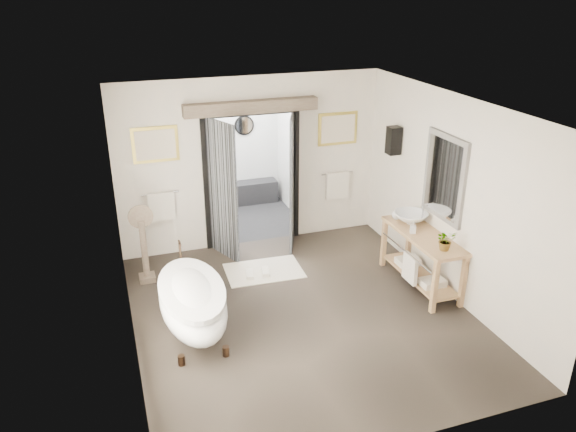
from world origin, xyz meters
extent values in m
plane|color=#473D33|center=(0.00, 0.00, 0.00)|extent=(5.00, 5.00, 0.00)
cube|color=silver|center=(0.00, -2.50, 1.45)|extent=(4.50, 0.02, 2.90)
cube|color=silver|center=(-2.25, 0.00, 1.45)|extent=(0.02, 5.00, 2.90)
cube|color=silver|center=(2.25, 0.00, 1.45)|extent=(0.02, 5.00, 2.90)
cube|color=silver|center=(-1.52, 2.50, 1.45)|extent=(1.45, 0.02, 2.90)
cube|color=silver|center=(1.52, 2.50, 1.45)|extent=(1.45, 0.02, 2.90)
cube|color=silver|center=(0.00, 2.50, 2.60)|extent=(1.60, 0.02, 0.60)
cube|color=silver|center=(0.00, 0.00, 2.90)|extent=(4.50, 5.00, 0.02)
cube|color=silver|center=(-2.20, -0.60, 1.35)|extent=(0.02, 2.20, 2.70)
cube|color=gray|center=(2.23, 0.21, 1.70)|extent=(0.05, 0.95, 1.25)
cube|color=silver|center=(2.19, 0.21, 1.70)|extent=(0.01, 0.80, 1.10)
cube|color=black|center=(2.13, 1.55, 1.90)|extent=(0.20, 0.20, 0.45)
sphere|color=#FFCC8C|center=(2.13, 1.55, 1.90)|extent=(0.10, 0.10, 0.10)
cube|color=black|center=(0.00, 3.50, 0.01)|extent=(2.20, 2.00, 0.01)
cube|color=silver|center=(0.00, 3.50, 2.50)|extent=(2.20, 2.00, 0.02)
cube|color=white|center=(0.00, 4.50, 1.25)|extent=(2.20, 0.02, 2.50)
cube|color=white|center=(-1.10, 3.50, 1.25)|extent=(0.02, 2.00, 2.50)
cube|color=white|center=(1.10, 3.50, 1.25)|extent=(0.02, 2.00, 2.50)
cube|color=black|center=(0.00, 4.32, 0.23)|extent=(2.00, 0.35, 0.45)
cylinder|color=silver|center=(-0.40, 4.47, 1.60)|extent=(0.40, 0.03, 0.40)
cylinder|color=silver|center=(0.40, 4.47, 1.60)|extent=(0.40, 0.03, 0.40)
cube|color=black|center=(-0.80, 2.50, 1.15)|extent=(0.07, 0.10, 2.30)
cube|color=black|center=(0.80, 2.50, 1.15)|extent=(0.07, 0.10, 2.30)
cube|color=black|center=(0.00, 2.50, 2.30)|extent=(1.67, 0.10, 0.07)
cube|color=black|center=(-0.60, 2.15, 1.15)|extent=(0.34, 0.76, 2.30)
cube|color=black|center=(0.60, 2.15, 1.15)|extent=(0.34, 0.76, 2.30)
cube|color=#716552|center=(0.00, 2.40, 2.42)|extent=(2.20, 0.20, 0.20)
cube|color=gold|center=(-1.55, 2.48, 1.92)|extent=(0.72, 0.03, 0.57)
cube|color=silver|center=(-1.55, 2.46, 1.92)|extent=(0.62, 0.01, 0.47)
cube|color=gold|center=(1.55, 2.48, 1.92)|extent=(0.72, 0.03, 0.57)
cube|color=silver|center=(1.55, 2.46, 1.92)|extent=(0.62, 0.01, 0.47)
cylinder|color=silver|center=(-1.55, 2.44, 1.12)|extent=(0.60, 0.02, 0.02)
cube|color=silver|center=(-1.55, 2.42, 0.90)|extent=(0.42, 0.08, 0.48)
cylinder|color=silver|center=(1.55, 2.44, 1.12)|extent=(0.60, 0.02, 0.02)
cube|color=silver|center=(1.55, 2.42, 0.90)|extent=(0.42, 0.08, 0.48)
cylinder|color=#362417|center=(-1.76, -0.56, 0.07)|extent=(0.09, 0.09, 0.13)
cylinder|color=#362417|center=(-1.21, -0.56, 0.07)|extent=(0.09, 0.09, 0.13)
cylinder|color=#362417|center=(-1.76, 0.76, 0.07)|extent=(0.09, 0.09, 0.13)
cylinder|color=#362417|center=(-1.21, 0.76, 0.07)|extent=(0.09, 0.09, 0.13)
ellipsoid|color=white|center=(-1.48, 0.10, 0.43)|extent=(0.84, 1.87, 0.59)
cylinder|color=#362417|center=(-1.48, 0.96, 0.79)|extent=(0.03, 0.03, 0.24)
cube|color=tan|center=(1.75, -0.53, 0.42)|extent=(0.07, 0.07, 0.85)
cube|color=tan|center=(2.21, -0.53, 0.42)|extent=(0.07, 0.07, 0.85)
cube|color=tan|center=(1.75, 0.95, 0.42)|extent=(0.07, 0.07, 0.85)
cube|color=tan|center=(2.21, 0.95, 0.42)|extent=(0.07, 0.07, 0.85)
cube|color=tan|center=(1.98, 0.21, 0.82)|extent=(0.55, 1.60, 0.05)
cube|color=tan|center=(1.98, 0.21, 0.16)|extent=(0.45, 1.50, 0.03)
cylinder|color=silver|center=(1.71, 0.21, 0.60)|extent=(0.02, 1.40, 0.02)
cube|color=silver|center=(1.71, 0.06, 0.40)|extent=(0.06, 0.34, 0.42)
cube|color=silver|center=(1.98, -0.14, 0.23)|extent=(0.35, 0.25, 0.10)
cube|color=silver|center=(1.98, 0.56, 0.23)|extent=(0.35, 0.25, 0.10)
cube|color=#716552|center=(-1.93, 1.67, 0.04)|extent=(0.24, 0.24, 0.09)
cylinder|color=#716552|center=(-1.93, 1.67, 0.55)|extent=(0.10, 0.10, 0.93)
cylinder|color=silver|center=(-1.93, 1.69, 1.07)|extent=(0.33, 0.02, 0.33)
cylinder|color=#716552|center=(-1.93, 1.68, 1.07)|extent=(0.37, 0.02, 0.37)
cube|color=beige|center=(-0.14, 1.37, 0.01)|extent=(1.24, 0.86, 0.01)
cube|color=silver|center=(-0.40, 1.28, 0.04)|extent=(0.16, 0.30, 0.05)
cube|color=silver|center=(-0.15, 1.28, 0.04)|extent=(0.16, 0.30, 0.05)
imported|color=white|center=(1.99, 0.60, 0.94)|extent=(0.60, 0.60, 0.18)
imported|color=gray|center=(1.97, -0.34, 1.00)|extent=(0.29, 0.26, 0.29)
imported|color=gray|center=(1.84, 0.29, 0.94)|extent=(0.10, 0.11, 0.18)
imported|color=gray|center=(1.87, 0.83, 0.94)|extent=(0.15, 0.15, 0.18)
camera|label=1|loc=(-2.33, -6.23, 4.33)|focal=35.00mm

